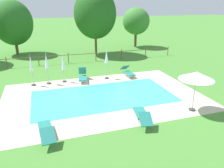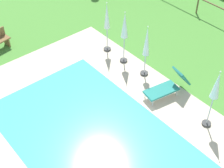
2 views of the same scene
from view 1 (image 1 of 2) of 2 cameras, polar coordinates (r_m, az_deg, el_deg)
name	(u,v)px [view 1 (image 1 of 2)]	position (r m, az deg, el deg)	size (l,w,h in m)	color
ground_plane	(104,96)	(14.57, -2.21, -3.18)	(160.00, 160.00, 0.00)	#478433
pool_deck_paving	(104,96)	(14.57, -2.21, -3.17)	(12.86, 8.34, 0.01)	beige
swimming_pool_water	(104,96)	(14.57, -2.21, -3.17)	(9.14, 4.62, 0.01)	#42CCD6
pool_coping_rim	(104,96)	(14.57, -2.21, -3.15)	(9.62, 5.10, 0.01)	beige
sun_lounger_north_near_steps	(83,76)	(17.42, -7.64, 2.08)	(0.91, 1.90, 1.02)	#237A70
sun_lounger_north_mid	(46,130)	(10.69, -16.75, -11.41)	(0.77, 2.11, 0.73)	#237A70
sun_lounger_north_far	(128,72)	(18.49, 4.12, 3.20)	(0.68, 2.04, 0.81)	#237A70
sun_lounger_north_end	(142,115)	(11.63, 7.80, -7.91)	(1.00, 2.14, 0.72)	#237A70
patio_umbrella_open_foreground	(197,76)	(12.80, 21.13, 1.97)	(1.92, 1.92, 2.36)	#383838
patio_umbrella_closed_row_west	(107,59)	(17.45, -1.43, 6.60)	(0.32, 0.32, 2.40)	#383838
patio_umbrella_closed_row_mid_west	(47,63)	(16.96, -16.61, 5.22)	(0.32, 0.32, 2.39)	#383838
patio_umbrella_closed_row_centre	(31,66)	(17.00, -20.27, 4.49)	(0.32, 0.32, 2.35)	#383838
patio_umbrella_closed_row_mid_east	(63,64)	(17.13, -12.60, 5.16)	(0.32, 0.32, 2.28)	#383838
perimeter_fence	(82,56)	(22.96, -7.73, 7.31)	(20.19, 0.08, 1.05)	brown
tree_far_west	(13,23)	(28.23, -24.32, 14.27)	(4.40, 4.40, 6.17)	brown
tree_west_mid	(136,21)	(30.69, 6.28, 15.89)	(3.58, 3.58, 5.21)	brown
tree_east_mid	(95,14)	(25.98, -4.41, 17.72)	(4.77, 4.77, 7.41)	brown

